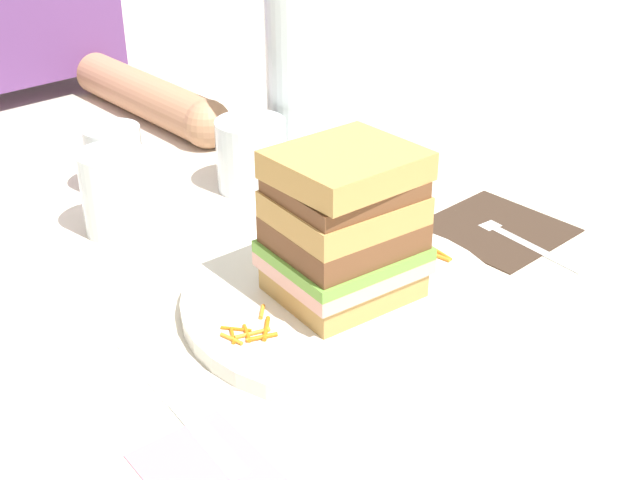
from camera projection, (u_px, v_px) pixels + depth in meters
The scene contains 27 objects.
ground_plane at pixel (317, 305), 0.74m from camera, with size 3.00×3.00×0.00m, color beige.
main_plate at pixel (343, 299), 0.74m from camera, with size 0.29×0.29×0.02m, color white.
sandwich at pixel (344, 226), 0.70m from camera, with size 0.13×0.12×0.13m.
carrot_shred_0 at pixel (266, 329), 0.68m from camera, with size 0.00×0.00×0.03m, color orange.
carrot_shred_1 at pixel (262, 312), 0.70m from camera, with size 0.00×0.00×0.02m, color orange.
carrot_shred_2 at pixel (232, 336), 0.67m from camera, with size 0.00×0.00×0.02m, color orange.
carrot_shred_3 at pixel (262, 337), 0.67m from camera, with size 0.00×0.00×0.03m, color orange.
carrot_shred_4 at pixel (247, 333), 0.68m from camera, with size 0.00×0.00×0.02m, color orange.
carrot_shred_5 at pixel (232, 339), 0.67m from camera, with size 0.00×0.00×0.02m, color orange.
carrot_shred_6 at pixel (233, 327), 0.68m from camera, with size 0.00×0.00×0.03m, color orange.
carrot_shred_7 at pixel (253, 333), 0.68m from camera, with size 0.00×0.00×0.03m, color orange.
carrot_shred_8 at pixel (441, 253), 0.79m from camera, with size 0.00×0.00×0.03m, color orange.
carrot_shred_9 at pixel (406, 256), 0.79m from camera, with size 0.00×0.00×0.02m, color orange.
carrot_shred_10 at pixel (420, 259), 0.78m from camera, with size 0.00×0.00×0.02m, color orange.
carrot_shred_11 at pixel (411, 264), 0.77m from camera, with size 0.00×0.00×0.03m, color orange.
carrot_shred_12 at pixel (436, 255), 0.79m from camera, with size 0.00×0.00×0.03m, color orange.
carrot_shred_13 at pixel (426, 254), 0.79m from camera, with size 0.00×0.00×0.03m, color orange.
carrot_shred_14 at pixel (428, 255), 0.79m from camera, with size 0.00×0.00×0.02m, color orange.
carrot_shred_15 at pixel (418, 262), 0.78m from camera, with size 0.00×0.00×0.03m, color orange.
napkin_dark at pixel (496, 228), 0.87m from camera, with size 0.13×0.13×0.00m, color #38281E.
fork at pixel (512, 234), 0.85m from camera, with size 0.03×0.17×0.00m.
knife at pixel (177, 402), 0.62m from camera, with size 0.04×0.20×0.00m.
juice_glass at pixel (252, 158), 0.94m from camera, with size 0.08×0.08×0.08m.
water_bottle at pixel (296, 50), 0.95m from camera, with size 0.07×0.07×0.31m.
empty_tumbler_0 at pixel (116, 192), 0.85m from camera, with size 0.07×0.07×0.09m, color silver.
empty_tumbler_1 at pixel (115, 159), 0.93m from camera, with size 0.06×0.06×0.08m, color silver.
napkin_pink at pixel (206, 469), 0.56m from camera, with size 0.08×0.09×0.00m, color pink.
Camera 1 is at (-0.42, -0.46, 0.41)m, focal length 46.70 mm.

